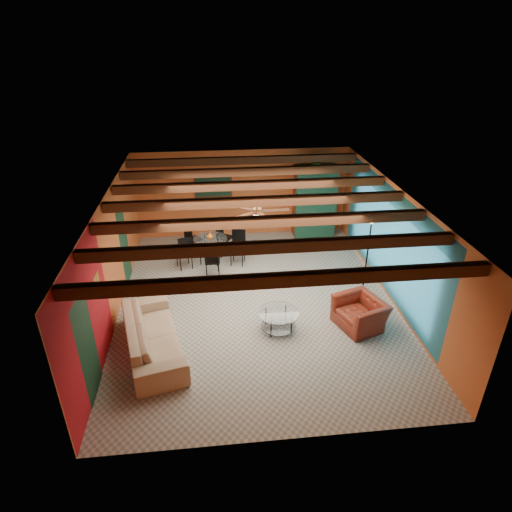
{
  "coord_description": "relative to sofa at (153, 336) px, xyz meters",
  "views": [
    {
      "loc": [
        -0.98,
        -8.74,
        5.88
      ],
      "look_at": [
        0.0,
        0.2,
        1.15
      ],
      "focal_mm": 30.48,
      "sensor_mm": 36.0,
      "label": 1
    }
  ],
  "objects": [
    {
      "name": "armoire",
      "position": [
        4.49,
        5.25,
        0.71
      ],
      "size": [
        1.24,
        0.61,
        2.16
      ],
      "primitive_type": "cube",
      "rotation": [
        0.0,
        0.0,
        0.01
      ],
      "color": "brown",
      "rests_on": "ground"
    },
    {
      "name": "sofa",
      "position": [
        0.0,
        0.0,
        0.0
      ],
      "size": [
        1.56,
        2.71,
        0.74
      ],
      "primitive_type": "imported",
      "rotation": [
        0.0,
        0.0,
        1.81
      ],
      "color": "tan",
      "rests_on": "ground"
    },
    {
      "name": "painting",
      "position": [
        1.39,
        5.51,
        1.28
      ],
      "size": [
        1.05,
        0.03,
        0.65
      ],
      "primitive_type": "cube",
      "color": "black",
      "rests_on": "wall_back"
    },
    {
      "name": "dining_table",
      "position": [
        1.23,
        3.74,
        0.12
      ],
      "size": [
        2.35,
        2.35,
        0.99
      ],
      "primitive_type": null,
      "rotation": [
        0.0,
        0.0,
        -0.28
      ],
      "color": "white",
      "rests_on": "ground"
    },
    {
      "name": "ceiling_fan",
      "position": [
        2.29,
        1.55,
        1.99
      ],
      "size": [
        1.5,
        1.5,
        0.44
      ],
      "primitive_type": null,
      "color": "#472614",
      "rests_on": "ceiling"
    },
    {
      "name": "room",
      "position": [
        2.29,
        1.66,
        1.99
      ],
      "size": [
        6.52,
        8.01,
        2.71
      ],
      "color": "gray",
      "rests_on": "ground"
    },
    {
      "name": "armchair",
      "position": [
        4.44,
        0.37,
        -0.04
      ],
      "size": [
        1.19,
        1.27,
        0.67
      ],
      "primitive_type": "imported",
      "rotation": [
        0.0,
        0.0,
        -1.22
      ],
      "color": "maroon",
      "rests_on": "ground"
    },
    {
      "name": "coffee_table",
      "position": [
        2.64,
        0.42,
        -0.14
      ],
      "size": [
        0.99,
        0.99,
        0.46
      ],
      "primitive_type": null,
      "rotation": [
        0.0,
        0.0,
        0.12
      ],
      "color": "white",
      "rests_on": "ground"
    },
    {
      "name": "potted_plant",
      "position": [
        4.49,
        5.25,
        2.02
      ],
      "size": [
        0.44,
        0.39,
        0.47
      ],
      "primitive_type": "imported",
      "rotation": [
        0.0,
        0.0,
        -0.06
      ],
      "color": "#26661E",
      "rests_on": "armoire"
    },
    {
      "name": "vase",
      "position": [
        1.23,
        3.74,
        0.71
      ],
      "size": [
        0.19,
        0.19,
        0.19
      ],
      "primitive_type": "imported",
      "rotation": [
        0.0,
        0.0,
        -0.06
      ],
      "color": "orange",
      "rests_on": "dining_table"
    },
    {
      "name": "floor_lamp",
      "position": [
        4.94,
        1.62,
        0.69
      ],
      "size": [
        0.49,
        0.49,
        2.12
      ],
      "primitive_type": null,
      "rotation": [
        0.0,
        0.0,
        0.14
      ],
      "color": "black",
      "rests_on": "ground"
    }
  ]
}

